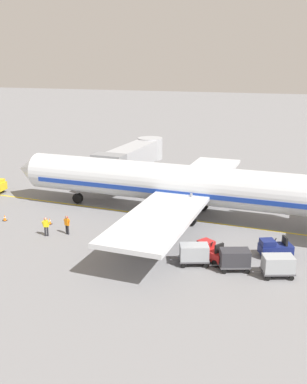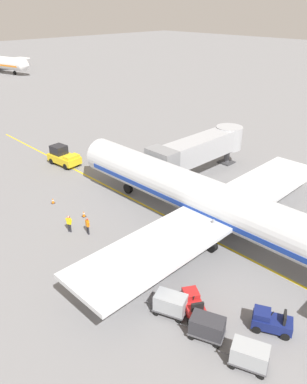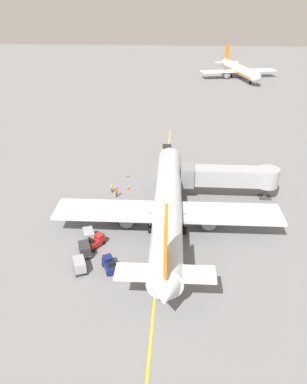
{
  "view_description": "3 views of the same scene",
  "coord_description": "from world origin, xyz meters",
  "views": [
    {
      "loc": [
        -37.15,
        -12.92,
        14.25
      ],
      "look_at": [
        -0.53,
        1.37,
        2.57
      ],
      "focal_mm": 39.95,
      "sensor_mm": 36.0,
      "label": 1
    },
    {
      "loc": [
        -23.01,
        -17.94,
        18.89
      ],
      "look_at": [
        -0.8,
        5.02,
        2.64
      ],
      "focal_mm": 34.86,
      "sensor_mm": 36.0,
      "label": 2
    },
    {
      "loc": [
        1.93,
        -44.5,
        28.29
      ],
      "look_at": [
        -1.4,
        3.98,
        2.58
      ],
      "focal_mm": 35.25,
      "sensor_mm": 36.0,
      "label": 3
    }
  ],
  "objects": [
    {
      "name": "safety_cone_nose_left",
      "position": [
        -5.87,
        9.7,
        0.29
      ],
      "size": [
        0.36,
        0.36,
        0.59
      ],
      "color": "black",
      "rests_on": "ground"
    },
    {
      "name": "safety_cone_nose_right",
      "position": [
        -6.63,
        14.25,
        0.29
      ],
      "size": [
        0.36,
        0.36,
        0.59
      ],
      "color": "black",
      "rests_on": "ground"
    },
    {
      "name": "ground_plane",
      "position": [
        0.0,
        0.0,
        0.0
      ],
      "size": [
        400.0,
        400.0,
        0.0
      ],
      "primitive_type": "plane",
      "color": "slate"
    },
    {
      "name": "baggage_cart_front",
      "position": [
        -9.08,
        -5.18,
        0.95
      ],
      "size": [
        2.04,
        2.94,
        1.58
      ],
      "color": "#4C4C51",
      "rests_on": "ground"
    },
    {
      "name": "parked_airliner",
      "position": [
        0.86,
        -0.89,
        3.19
      ],
      "size": [
        30.08,
        37.25,
        10.63
      ],
      "color": "silver",
      "rests_on": "ground"
    },
    {
      "name": "baggage_tug_lead",
      "position": [
        -5.84,
        -0.06,
        0.71
      ],
      "size": [
        2.29,
        2.77,
        1.62
      ],
      "color": "#1E339E",
      "rests_on": "ground"
    },
    {
      "name": "gate_lead_in_line",
      "position": [
        0.0,
        0.0,
        0.0
      ],
      "size": [
        0.24,
        80.0,
        0.01
      ],
      "primitive_type": "cube",
      "color": "gold",
      "rests_on": "ground"
    },
    {
      "name": "baggage_tug_trailing",
      "position": [
        -7.95,
        -6.23,
        0.71
      ],
      "size": [
        2.32,
        2.76,
        1.62
      ],
      "color": "#B21E1E",
      "rests_on": "ground"
    },
    {
      "name": "jet_bridge",
      "position": [
        9.92,
        8.22,
        3.46
      ],
      "size": [
        14.85,
        3.5,
        4.98
      ],
      "color": "#A8AAAF",
      "rests_on": "ground"
    },
    {
      "name": "pushback_tractor",
      "position": [
        -0.02,
        22.66,
        1.1
      ],
      "size": [
        2.68,
        4.62,
        2.4
      ],
      "color": "gold",
      "rests_on": "ground"
    },
    {
      "name": "baggage_cart_second_in_train",
      "position": [
        -8.9,
        -8.17,
        0.95
      ],
      "size": [
        2.04,
        2.94,
        1.58
      ],
      "color": "#4C4C51",
      "rests_on": "ground"
    },
    {
      "name": "ground_crew_loader",
      "position": [
        -7.37,
        6.83,
        0.95
      ],
      "size": [
        0.31,
        0.73,
        1.69
      ],
      "color": "#232328",
      "rests_on": "ground"
    },
    {
      "name": "baggage_tug_spare",
      "position": [
        -5.47,
        -10.6,
        0.71
      ],
      "size": [
        2.21,
        2.77,
        1.62
      ],
      "color": "navy",
      "rests_on": "ground"
    },
    {
      "name": "ground_crew_wing_walker",
      "position": [
        -8.37,
        8.3,
        0.95
      ],
      "size": [
        0.37,
        0.7,
        1.69
      ],
      "color": "#232328",
      "rests_on": "ground"
    },
    {
      "name": "baggage_cart_third_in_train",
      "position": [
        -8.81,
        -11.17,
        0.95
      ],
      "size": [
        2.04,
        2.94,
        1.58
      ],
      "color": "#4C4C51",
      "rests_on": "ground"
    }
  ]
}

